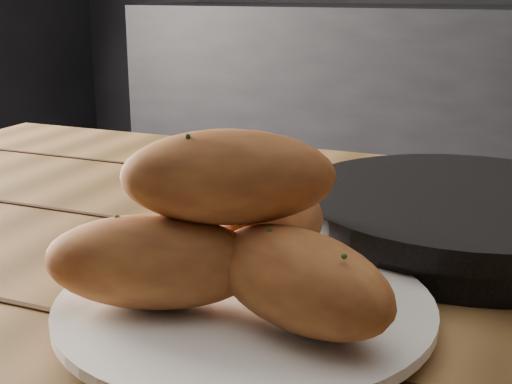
# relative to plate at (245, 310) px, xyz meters

# --- Properties ---
(counter) EXTENTS (2.80, 0.60, 0.90)m
(counter) POSITION_rel_plate_xyz_m (-0.03, 2.37, -0.31)
(counter) COLOR black
(counter) RESTS_ON ground
(plate) EXTENTS (0.26, 0.26, 0.02)m
(plate) POSITION_rel_plate_xyz_m (0.00, 0.00, 0.00)
(plate) COLOR white
(plate) RESTS_ON table
(bread_rolls) EXTENTS (0.26, 0.21, 0.12)m
(bread_rolls) POSITION_rel_plate_xyz_m (-0.01, -0.00, 0.05)
(bread_rolls) COLOR #C47736
(bread_rolls) RESTS_ON plate
(skillet) EXTENTS (0.44, 0.31, 0.05)m
(skillet) POSITION_rel_plate_xyz_m (0.12, 0.24, 0.01)
(skillet) COLOR black
(skillet) RESTS_ON table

